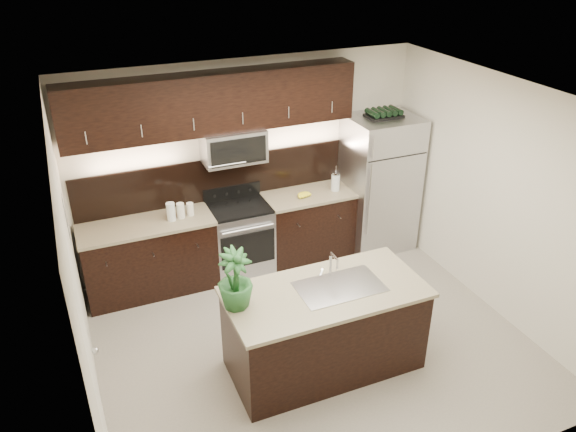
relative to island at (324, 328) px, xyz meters
The scene contains 12 objects.
ground 0.60m from the island, 82.71° to the left, with size 4.50×4.50×0.00m, color gray.
room_walls 1.27m from the island, 100.64° to the left, with size 4.52×4.02×2.71m.
counter_run 2.10m from the island, 101.18° to the left, with size 3.51×0.65×0.94m.
upper_fixtures 2.79m from the island, 99.79° to the left, with size 3.49×0.40×1.66m.
island is the anchor object (origin of this frame).
sink_faucet 0.51m from the island, ahead, with size 0.84×0.50×0.28m.
refrigerator 2.72m from the island, 48.28° to the left, with size 0.90×0.81×1.87m, color #B2B2B7.
wine_rack 3.05m from the island, 48.28° to the left, with size 0.46×0.29×0.11m.
plant 1.17m from the island, behind, with size 0.33×0.33×0.59m, color #1E4C20.
canisters 2.32m from the island, 115.57° to the left, with size 0.34×0.14×0.23m.
french_press 2.38m from the island, 60.72° to the left, with size 0.12×0.12×0.34m.
bananas 2.13m from the island, 73.10° to the left, with size 0.20×0.15×0.06m, color yellow.
Camera 1 is at (-2.12, -4.36, 4.10)m, focal length 35.00 mm.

